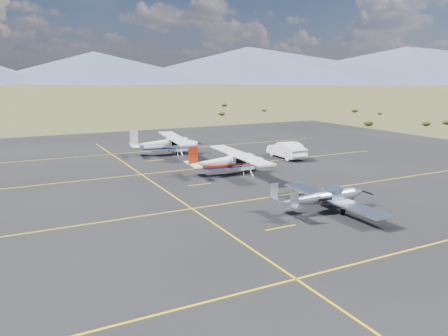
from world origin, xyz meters
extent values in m
plane|color=#383D1C|center=(0.00, 0.00, 0.00)|extent=(1600.00, 1600.00, 0.00)
cube|color=black|center=(0.00, 7.00, 0.00)|extent=(72.00, 72.00, 0.02)
cube|color=silver|center=(1.81, -2.19, 0.72)|extent=(1.51, 8.65, 0.12)
ellipsoid|color=#99BFD8|center=(1.81, -2.19, 1.18)|extent=(1.58, 0.92, 0.79)
cube|color=silver|center=(-1.74, -2.14, 0.99)|extent=(0.71, 2.89, 0.06)
cube|color=silver|center=(-1.89, -3.20, 1.42)|extent=(0.53, 0.06, 0.96)
cube|color=silver|center=(-1.86, -1.09, 1.42)|extent=(0.53, 0.06, 0.96)
cylinder|color=black|center=(3.35, -2.21, 0.17)|extent=(0.33, 0.09, 0.33)
cylinder|color=black|center=(1.61, -3.34, 0.20)|extent=(0.38, 0.11, 0.38)
cylinder|color=black|center=(1.64, -1.04, 0.20)|extent=(0.38, 0.11, 0.38)
cube|color=white|center=(1.88, 9.61, 0.99)|extent=(2.12, 1.21, 1.26)
cube|color=white|center=(1.69, 9.63, 1.64)|extent=(2.17, 10.32, 0.13)
cube|color=black|center=(1.88, 9.61, 1.25)|extent=(1.57, 1.21, 0.51)
cube|color=#B2260E|center=(0.67, 9.70, 0.89)|extent=(4.72, 1.41, 0.17)
cube|color=#B2260E|center=(-2.49, 9.93, 1.87)|extent=(0.79, 0.12, 1.49)
cube|color=white|center=(-2.49, 9.93, 1.13)|extent=(0.91, 3.02, 0.06)
cylinder|color=black|center=(3.09, 9.53, 0.18)|extent=(0.34, 0.12, 0.34)
cylinder|color=black|center=(1.53, 8.66, 0.21)|extent=(0.42, 0.15, 0.41)
cylinder|color=black|center=(1.67, 10.61, 0.21)|extent=(0.42, 0.15, 0.41)
cube|color=white|center=(0.42, 20.90, 1.04)|extent=(2.29, 1.40, 1.33)
cube|color=white|center=(0.22, 20.93, 1.73)|extent=(2.90, 10.92, 0.14)
cube|color=black|center=(0.42, 20.90, 1.32)|extent=(1.71, 1.36, 0.54)
cube|color=white|center=(-0.85, 21.07, 0.94)|extent=(5.02, 1.77, 0.18)
cube|color=white|center=(-4.17, 21.50, 1.98)|extent=(0.84, 0.18, 1.57)
cube|color=white|center=(-4.17, 21.50, 1.19)|extent=(1.13, 3.22, 0.06)
cylinder|color=black|center=(1.68, 20.74, 0.19)|extent=(0.36, 0.14, 0.35)
cylinder|color=black|center=(-0.01, 19.92, 0.23)|extent=(0.45, 0.18, 0.43)
cylinder|color=black|center=(0.26, 21.97, 0.23)|extent=(0.45, 0.18, 0.43)
imported|color=white|center=(9.48, 13.71, 0.85)|extent=(2.03, 5.20, 1.69)
camera|label=1|loc=(-16.32, -22.53, 8.29)|focal=35.00mm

